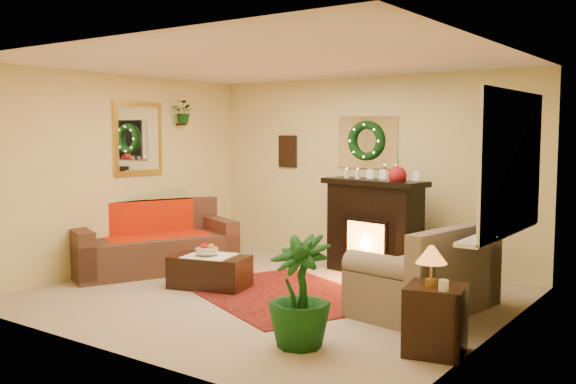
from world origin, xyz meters
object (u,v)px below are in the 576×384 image
Objects in this scene: fireplace at (374,232)px; side_table_round at (398,252)px; sofa at (153,239)px; loveseat at (425,270)px; coffee_table at (210,270)px; end_table_square at (435,322)px.

fireplace reaches higher than side_table_round.
loveseat is at bearing 29.71° from sofa.
fireplace is at bearing 56.58° from sofa.
sofa reaches higher than coffee_table.
fireplace is at bearing 144.57° from loveseat.
coffee_table is (1.24, -0.25, -0.22)m from sofa.
sofa is 2.33× the size of coffee_table.
fireplace is 2.21× the size of end_table_square.
fireplace reaches higher than loveseat.
sofa is 3.67× the size of end_table_square.
fireplace is 0.81× the size of loveseat.
fireplace reaches higher than sofa.
end_table_square is at bearing -25.50° from coffee_table.
fireplace is (2.46, 1.54, 0.12)m from sofa.
coffee_table is (-2.45, -0.58, -0.21)m from loveseat.
loveseat is 1.73× the size of coffee_table.
coffee_table is at bearing -157.54° from loveseat.
loveseat is 2.48× the size of side_table_round.
end_table_square is at bearing -53.38° from loveseat.
coffee_table is (-1.23, -1.79, -0.34)m from fireplace.
fireplace reaches higher than coffee_table.
end_table_square is 0.63× the size of coffee_table.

